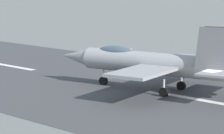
# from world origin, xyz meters

# --- Properties ---
(ground_plane) EXTENTS (400.00, 400.00, 0.00)m
(ground_plane) POSITION_xyz_m (0.00, 0.00, 0.00)
(ground_plane) COLOR slate
(runway_strip) EXTENTS (240.00, 26.00, 0.02)m
(runway_strip) POSITION_xyz_m (-0.02, 0.00, 0.01)
(runway_strip) COLOR #3F4142
(runway_strip) RESTS_ON ground
(fighter_jet) EXTENTS (17.61, 13.63, 5.58)m
(fighter_jet) POSITION_xyz_m (5.56, -0.21, 2.39)
(fighter_jet) COLOR #929496
(fighter_jet) RESTS_ON ground
(crew_person) EXTENTS (0.33, 0.70, 1.74)m
(crew_person) POSITION_xyz_m (16.72, -9.90, 0.87)
(crew_person) COLOR #1E2338
(crew_person) RESTS_ON ground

